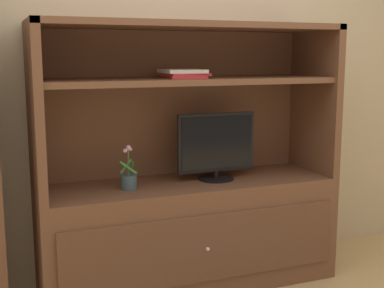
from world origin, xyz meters
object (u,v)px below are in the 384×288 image
(media_console, at_px, (189,206))
(tv_monitor, at_px, (216,146))
(magazine_stack, at_px, (183,74))
(potted_plant, at_px, (129,179))

(media_console, height_order, tv_monitor, media_console)
(media_console, distance_m, tv_monitor, 0.42)
(magazine_stack, bearing_deg, potted_plant, -174.62)
(media_console, height_order, magazine_stack, media_console)
(media_console, bearing_deg, magazine_stack, -166.20)
(media_console, xyz_separation_m, tv_monitor, (0.18, -0.01, 0.38))
(media_console, bearing_deg, potted_plant, -173.74)
(tv_monitor, relative_size, potted_plant, 1.95)
(tv_monitor, relative_size, magazine_stack, 1.44)
(tv_monitor, xyz_separation_m, magazine_stack, (-0.23, 0.00, 0.46))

